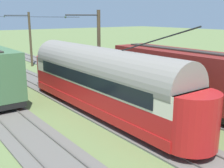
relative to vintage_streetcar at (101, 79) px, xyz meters
name	(u,v)px	position (x,y,z in m)	size (l,w,h in m)	color
ground_plane	(64,95)	(0.00, -5.17, -2.26)	(220.00, 220.00, 0.00)	olive
track_streetcar_siding	(113,85)	(-5.15, -5.49, -2.20)	(2.80, 80.00, 0.18)	#666059
track_adjacent_siding	(63,94)	(0.00, -5.49, -2.20)	(2.80, 80.00, 0.18)	#666059
vintage_streetcar	(101,79)	(0.00, 0.00, 0.00)	(2.65, 16.73, 5.64)	red
coach_far_siding	(188,78)	(-5.15, 2.80, -0.09)	(2.96, 12.20, 3.85)	maroon
catenary_pole_foreground	(30,38)	(-2.83, -19.58, 1.25)	(3.15, 0.28, 6.67)	#4C3D28
catenary_pole_mid_near	(98,50)	(-2.83, -4.47, 1.25)	(3.15, 0.28, 6.67)	#4C3D28
overhead_wire_run	(27,17)	(-0.13, -12.70, 3.87)	(2.94, 19.12, 0.18)	black
switch_stand	(83,64)	(-6.66, -13.36, -1.56)	(0.50, 0.30, 1.24)	black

